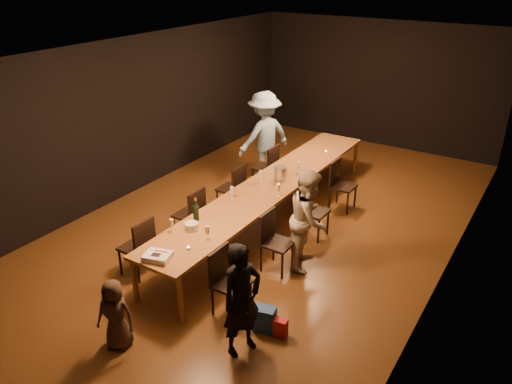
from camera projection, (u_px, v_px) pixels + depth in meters
The scene contains 30 objects.
ground at pixel (270, 222), 8.91m from camera, with size 10.00×10.00×0.00m, color #4A2712.
room_shell at pixel (272, 109), 8.01m from camera, with size 6.04×10.04×3.02m.
table at pixel (271, 187), 8.61m from camera, with size 0.90×6.00×0.75m.
chair_right_0 at pixel (231, 283), 6.47m from camera, with size 0.42×0.42×0.93m, color black, non-canonical shape.
chair_right_1 at pixel (278, 243), 7.38m from camera, with size 0.42×0.42×0.93m, color black, non-canonical shape.
chair_right_2 at pixel (314, 211), 8.29m from camera, with size 0.42×0.42×0.93m, color black, non-canonical shape.
chair_right_3 at pixel (343, 186), 9.21m from camera, with size 0.42×0.42×0.93m, color black, non-canonical shape.
chair_left_0 at pixel (136, 246), 7.29m from camera, with size 0.42×0.42×0.93m, color black, non-canonical shape.
chair_left_1 at pixel (189, 214), 8.20m from camera, with size 0.42×0.42×0.93m, color black, non-canonical shape.
chair_left_2 at pixel (231, 188), 9.12m from camera, with size 0.42×0.42×0.93m, color black, non-canonical shape.
chair_left_3 at pixel (265, 167), 10.03m from camera, with size 0.42×0.42×0.93m, color black, non-canonical shape.
woman_birthday at pixel (242, 300), 5.74m from camera, with size 0.53×0.35×1.45m, color black.
woman_tan at pixel (309, 219), 7.40m from camera, with size 0.76×0.59×1.55m, color beige.
man_blue at pixel (264, 136), 10.32m from camera, with size 1.20×0.69×1.86m, color #85B0CD.
child at pixel (115, 314), 5.91m from camera, with size 0.45×0.30×0.93m, color #402E24.
gift_bag_red at pixel (279, 327), 6.21m from camera, with size 0.21×0.12×0.25m, color red.
gift_bag_blue at pixel (265, 319), 6.28m from camera, with size 0.27×0.18×0.34m, color #234B98.
birthday_cake at pixel (158, 256), 6.45m from camera, with size 0.40×0.36×0.08m.
plate_stack at pixel (192, 226), 7.14m from camera, with size 0.19×0.19×0.11m, color silver.
champagne_bottle at pixel (196, 209), 7.34m from camera, with size 0.09×0.09×0.36m, color black, non-canonical shape.
ice_bucket at pixel (280, 173), 8.71m from camera, with size 0.22×0.22×0.24m, color silver.
wineglass_0 at pixel (172, 226), 7.05m from camera, with size 0.06×0.06×0.21m, color beige, non-canonical shape.
wineglass_1 at pixel (207, 233), 6.88m from camera, with size 0.06×0.06×0.21m, color beige, non-canonical shape.
wineglass_2 at pixel (232, 193), 8.04m from camera, with size 0.06×0.06×0.21m, color silver, non-canonical shape.
wineglass_3 at pixel (278, 190), 8.12m from camera, with size 0.06×0.06×0.21m, color beige, non-canonical shape.
wineglass_4 at pixel (261, 176), 8.63m from camera, with size 0.06×0.06×0.21m, color silver, non-canonical shape.
wineglass_5 at pixel (298, 167), 8.99m from camera, with size 0.06×0.06×0.21m, color silver, non-canonical shape.
tealight_near at pixel (188, 248), 6.68m from camera, with size 0.05×0.05×0.03m, color #B2B7B2.
tealight_mid at pixel (278, 185), 8.51m from camera, with size 0.05×0.05×0.03m, color #B2B7B2.
tealight_far at pixel (326, 152), 9.95m from camera, with size 0.05×0.05×0.03m, color #B2B7B2.
Camera 1 is at (3.98, -6.72, 4.31)m, focal length 35.00 mm.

